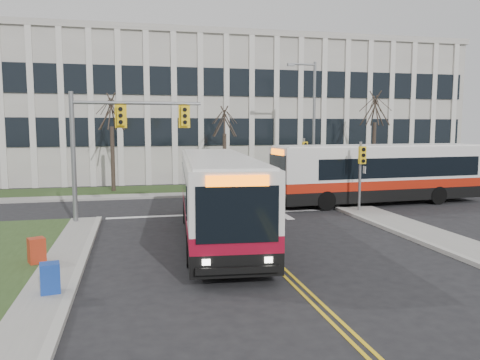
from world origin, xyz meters
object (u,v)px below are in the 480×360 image
streetlight (312,119)px  directory_sign (233,174)px  bus_cross (379,175)px  bus_main (218,198)px  newspaper_box_red (37,252)px  newspaper_box_blue (50,280)px

streetlight → directory_sign: streetlight is taller
directory_sign → bus_cross: (7.21, -8.00, 0.56)m
bus_main → newspaper_box_red: size_ratio=13.14×
streetlight → newspaper_box_blue: size_ratio=9.68×
directory_sign → bus_cross: bus_cross is taller
bus_cross → directory_sign: bearing=-141.7°
directory_sign → bus_main: bus_main is taller
bus_main → bus_cross: 12.73m
bus_main → newspaper_box_red: bearing=-152.8°
bus_main → streetlight: bearing=60.1°
directory_sign → newspaper_box_red: 20.02m
newspaper_box_red → bus_main: bearing=-1.6°
newspaper_box_blue → directory_sign: bearing=54.8°
directory_sign → bus_main: 15.02m
directory_sign → newspaper_box_blue: 22.37m
streetlight → bus_main: (-9.24, -13.24, -3.53)m
streetlight → bus_main: bearing=-124.9°
streetlight → bus_cross: streetlight is taller
newspaper_box_red → newspaper_box_blue: bearing=-97.4°
streetlight → newspaper_box_red: 22.87m
directory_sign → bus_cross: bearing=-48.0°
streetlight → bus_cross: bearing=-75.9°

